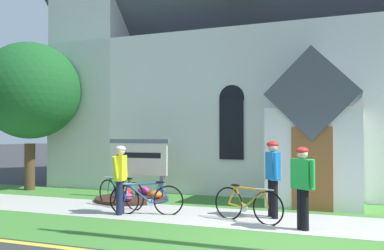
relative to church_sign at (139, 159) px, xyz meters
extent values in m
plane|color=#333335|center=(5.02, 0.48, -1.17)|extent=(140.00, 140.00, 0.00)
cube|color=#B7B5AD|center=(2.51, -1.89, -1.17)|extent=(32.00, 2.24, 0.01)
cube|color=#427F33|center=(2.51, -4.11, -1.17)|extent=(32.00, 2.21, 0.01)
cube|color=#427F33|center=(2.51, 0.27, -1.17)|extent=(24.00, 2.08, 0.01)
cube|color=white|center=(2.51, 5.84, 1.46)|extent=(14.04, 9.05, 5.27)
cube|color=#4C515B|center=(2.51, 5.84, 5.96)|extent=(14.54, 9.21, 9.21)
cube|color=white|center=(-3.18, 2.64, 5.26)|extent=(2.66, 2.66, 12.87)
cube|color=white|center=(5.04, 0.51, 0.13)|extent=(2.40, 1.60, 2.60)
cube|color=#4C515B|center=(5.04, 0.51, 1.78)|extent=(2.40, 1.80, 2.40)
cube|color=brown|center=(5.04, -0.31, -0.12)|extent=(1.00, 0.06, 2.10)
cube|color=black|center=(2.51, 1.28, 0.93)|extent=(0.76, 0.06, 1.90)
cone|color=black|center=(2.51, 1.28, 1.88)|extent=(0.80, 0.06, 0.80)
cube|color=slate|center=(-0.77, 0.00, -0.82)|extent=(0.12, 0.12, 0.70)
cube|color=slate|center=(0.77, 0.01, -0.82)|extent=(0.12, 0.12, 0.70)
cube|color=silver|center=(0.00, 0.00, 0.01)|extent=(1.84, 0.09, 0.95)
cube|color=slate|center=(0.00, 0.00, 0.54)|extent=(1.96, 0.13, 0.12)
cube|color=black|center=(0.00, -0.04, 0.12)|extent=(1.47, 0.02, 0.16)
cylinder|color=#382319|center=(0.00, -0.42, -1.12)|extent=(2.12, 2.12, 0.10)
ellipsoid|color=orange|center=(0.77, -0.45, -0.95)|extent=(0.36, 0.36, 0.24)
ellipsoid|color=#CC338C|center=(0.08, 0.15, -0.95)|extent=(0.36, 0.36, 0.24)
ellipsoid|color=red|center=(-0.26, -0.25, -0.95)|extent=(0.36, 0.36, 0.24)
ellipsoid|color=gold|center=(-0.24, -0.58, -0.95)|extent=(0.36, 0.36, 0.24)
ellipsoid|color=#CC338C|center=(0.25, -1.18, -0.95)|extent=(0.36, 0.36, 0.24)
torus|color=black|center=(0.81, -1.75, -0.83)|extent=(0.69, 0.27, 0.72)
torus|color=black|center=(-0.20, -1.39, -0.83)|extent=(0.69, 0.27, 0.72)
cylinder|color=#19723F|center=(0.15, -1.51, -0.66)|extent=(0.56, 0.23, 0.48)
cylinder|color=#19723F|center=(0.26, -1.55, -0.43)|extent=(0.76, 0.30, 0.04)
cylinder|color=#19723F|center=(0.52, -1.65, -0.65)|extent=(0.26, 0.12, 0.48)
cylinder|color=#19723F|center=(0.61, -1.68, -0.86)|extent=(0.42, 0.18, 0.09)
cylinder|color=#19723F|center=(0.72, -1.72, -0.63)|extent=(0.22, 0.11, 0.42)
cylinder|color=#19723F|center=(-0.16, -1.41, -0.63)|extent=(0.13, 0.07, 0.41)
ellipsoid|color=black|center=(0.63, -1.69, -0.39)|extent=(0.25, 0.16, 0.05)
cylinder|color=silver|center=(-0.12, -1.42, -0.41)|extent=(0.42, 0.17, 0.03)
cylinder|color=silver|center=(0.41, -1.61, -0.88)|extent=(0.18, 0.08, 0.18)
torus|color=black|center=(1.91, -2.08, -0.83)|extent=(0.70, 0.24, 0.72)
torus|color=black|center=(0.89, -2.38, -0.83)|extent=(0.70, 0.24, 0.72)
cylinder|color=#194CA5|center=(1.24, -2.28, -0.68)|extent=(0.56, 0.20, 0.44)
cylinder|color=#194CA5|center=(1.35, -2.25, -0.45)|extent=(0.76, 0.26, 0.08)
cylinder|color=#194CA5|center=(1.61, -2.17, -0.65)|extent=(0.26, 0.11, 0.48)
cylinder|color=#194CA5|center=(1.70, -2.14, -0.86)|extent=(0.42, 0.16, 0.09)
cylinder|color=#194CA5|center=(1.82, -2.11, -0.63)|extent=(0.22, 0.10, 0.42)
cylinder|color=#194CA5|center=(0.93, -2.37, -0.65)|extent=(0.12, 0.07, 0.37)
ellipsoid|color=black|center=(1.72, -2.14, -0.39)|extent=(0.25, 0.14, 0.05)
cylinder|color=silver|center=(0.97, -2.36, -0.45)|extent=(0.43, 0.15, 0.03)
cylinder|color=silver|center=(1.50, -2.20, -0.88)|extent=(0.18, 0.07, 0.18)
torus|color=black|center=(3.37, -2.04, -0.82)|extent=(0.71, 0.27, 0.74)
torus|color=black|center=(4.32, -2.36, -0.82)|extent=(0.71, 0.27, 0.74)
cylinder|color=orange|center=(4.00, -2.25, -0.66)|extent=(0.53, 0.21, 0.45)
cylinder|color=orange|center=(3.90, -2.22, -0.44)|extent=(0.72, 0.28, 0.06)
cylinder|color=orange|center=(3.65, -2.13, -0.65)|extent=(0.25, 0.12, 0.46)
cylinder|color=orange|center=(3.56, -2.10, -0.85)|extent=(0.40, 0.17, 0.09)
cylinder|color=orange|center=(3.46, -2.07, -0.62)|extent=(0.21, 0.10, 0.41)
cylinder|color=orange|center=(4.29, -2.35, -0.63)|extent=(0.12, 0.07, 0.38)
ellipsoid|color=black|center=(3.54, -2.09, -0.40)|extent=(0.25, 0.15, 0.05)
cylinder|color=silver|center=(4.25, -2.34, -0.43)|extent=(0.43, 0.17, 0.03)
cylinder|color=silver|center=(3.75, -2.17, -0.87)|extent=(0.18, 0.08, 0.18)
cylinder|color=black|center=(5.02, -2.56, -0.76)|extent=(0.15, 0.15, 0.82)
cylinder|color=black|center=(5.11, -2.63, -0.76)|extent=(0.15, 0.15, 0.82)
cube|color=green|center=(5.06, -2.60, -0.05)|extent=(0.49, 0.43, 0.60)
sphere|color=beige|center=(5.06, -2.60, 0.35)|extent=(0.21, 0.21, 0.21)
ellipsoid|color=red|center=(5.06, -2.60, 0.41)|extent=(0.33, 0.34, 0.15)
cylinder|color=green|center=(4.86, -2.40, -0.02)|extent=(0.09, 0.16, 0.54)
cylinder|color=green|center=(5.27, -2.79, -0.02)|extent=(0.09, 0.14, 0.54)
cylinder|color=black|center=(4.34, -1.65, -0.74)|extent=(0.15, 0.15, 0.87)
cylinder|color=black|center=(4.22, -1.44, -0.74)|extent=(0.15, 0.15, 0.87)
cube|color=blue|center=(4.28, -1.54, 0.01)|extent=(0.41, 0.52, 0.63)
sphere|color=tan|center=(4.28, -1.54, 0.44)|extent=(0.22, 0.22, 0.22)
ellipsoid|color=red|center=(4.28, -1.54, 0.50)|extent=(0.36, 0.34, 0.16)
cylinder|color=blue|center=(4.39, -1.82, 0.05)|extent=(0.09, 0.17, 0.58)
cylinder|color=blue|center=(4.17, -1.27, 0.05)|extent=(0.09, 0.17, 0.58)
cylinder|color=#191E38|center=(0.79, -2.37, -0.77)|extent=(0.15, 0.15, 0.81)
cylinder|color=#191E38|center=(0.84, -2.53, -0.77)|extent=(0.15, 0.15, 0.81)
cube|color=yellow|center=(0.82, -2.45, -0.07)|extent=(0.31, 0.49, 0.59)
sphere|color=beige|center=(0.82, -2.45, 0.33)|extent=(0.21, 0.21, 0.21)
ellipsoid|color=silver|center=(0.82, -2.45, 0.39)|extent=(0.31, 0.28, 0.15)
cylinder|color=yellow|center=(0.79, -2.17, -0.04)|extent=(0.09, 0.16, 0.54)
cylinder|color=yellow|center=(0.85, -2.73, -0.04)|extent=(0.09, 0.22, 0.54)
cylinder|color=#4C3823|center=(-4.49, 0.41, -0.37)|extent=(0.36, 0.36, 1.61)
ellipsoid|color=#195623|center=(-4.49, 0.41, 2.28)|extent=(3.42, 3.42, 3.35)
ellipsoid|color=#847A5B|center=(7.16, 58.25, -1.17)|extent=(84.21, 46.55, 17.17)
camera|label=1|loc=(6.02, -11.22, 0.71)|focal=39.41mm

